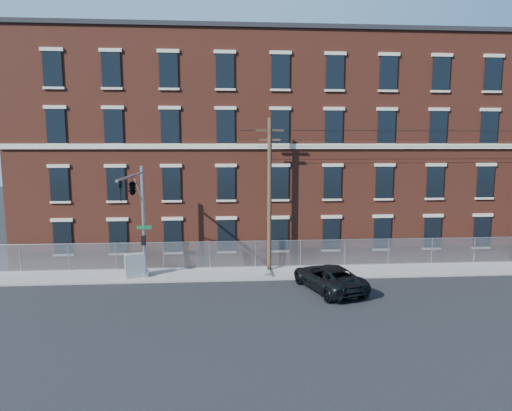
{
  "coord_description": "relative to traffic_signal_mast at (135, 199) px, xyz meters",
  "views": [
    {
      "loc": [
        -0.96,
        -23.23,
        8.42
      ],
      "look_at": [
        0.99,
        4.0,
        4.67
      ],
      "focal_mm": 31.23,
      "sensor_mm": 36.0,
      "label": 1
    }
  ],
  "objects": [
    {
      "name": "chain_link_fence",
      "position": [
        18.0,
        4.12,
        -4.33
      ],
      "size": [
        59.06,
        0.06,
        1.85
      ],
      "color": "#A5A8AD",
      "rests_on": "ground"
    },
    {
      "name": "ground",
      "position": [
        6.0,
        -2.18,
        -5.39
      ],
      "size": [
        140.0,
        140.0,
        0.0
      ],
      "primitive_type": "plane",
      "color": "black",
      "rests_on": "ground"
    },
    {
      "name": "mill_building",
      "position": [
        18.0,
        11.75,
        2.76
      ],
      "size": [
        55.3,
        14.32,
        16.3
      ],
      "color": "maroon",
      "rests_on": "ground"
    },
    {
      "name": "utility_cabinet",
      "position": [
        -0.62,
        2.28,
        -4.52
      ],
      "size": [
        1.33,
        0.93,
        1.51
      ],
      "primitive_type": "cube",
      "rotation": [
        0.0,
        0.0,
        0.3
      ],
      "color": "gray",
      "rests_on": "sidewalk"
    },
    {
      "name": "pickup_truck",
      "position": [
        11.04,
        -0.7,
        -4.64
      ],
      "size": [
        3.97,
        5.89,
        1.5
      ],
      "primitive_type": "imported",
      "rotation": [
        0.0,
        0.0,
        3.44
      ],
      "color": "black",
      "rests_on": "ground"
    },
    {
      "name": "utility_pole_near",
      "position": [
        8.0,
        3.42,
        -0.05
      ],
      "size": [
        1.8,
        0.28,
        10.0
      ],
      "color": "#4C3926",
      "rests_on": "ground"
    },
    {
      "name": "sidewalk",
      "position": [
        18.0,
        2.82,
        -5.33
      ],
      "size": [
        65.0,
        3.0,
        0.12
      ],
      "primitive_type": "cube",
      "color": "gray",
      "rests_on": "ground"
    },
    {
      "name": "traffic_signal_mast",
      "position": [
        0.0,
        0.0,
        0.0
      ],
      "size": [
        0.9,
        6.75,
        7.0
      ],
      "color": "#9EA0A5",
      "rests_on": "ground"
    }
  ]
}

